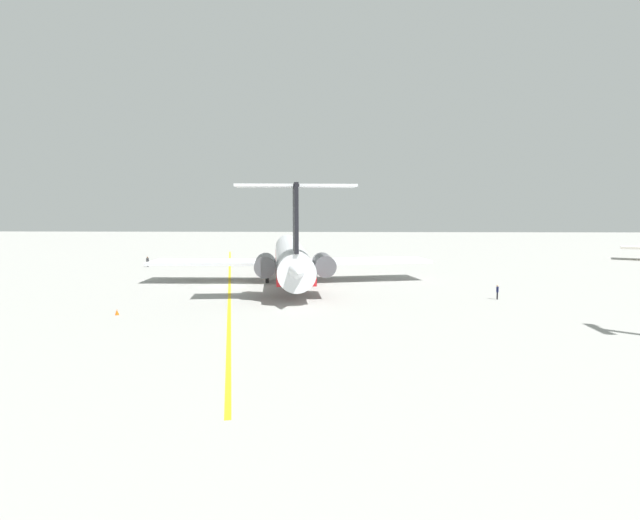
% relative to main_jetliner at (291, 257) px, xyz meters
% --- Properties ---
extents(ground, '(303.40, 303.40, 0.00)m').
position_rel_main_jetliner_xyz_m(ground, '(2.76, -8.07, -3.50)').
color(ground, '#9E9E99').
extents(main_jetliner, '(44.08, 39.00, 12.84)m').
position_rel_main_jetliner_xyz_m(main_jetliner, '(0.00, 0.00, 0.00)').
color(main_jetliner, silver).
rests_on(main_jetliner, ground).
extents(ground_crew_near_nose, '(0.42, 0.27, 1.69)m').
position_rel_main_jetliner_xyz_m(ground_crew_near_nose, '(12.61, 24.20, -2.43)').
color(ground_crew_near_nose, black).
rests_on(ground_crew_near_nose, ground).
extents(ground_crew_near_tail, '(0.29, 0.44, 1.81)m').
position_rel_main_jetliner_xyz_m(ground_crew_near_tail, '(-18.57, -26.41, -2.36)').
color(ground_crew_near_tail, black).
rests_on(ground_crew_near_tail, ground).
extents(safety_cone_nose, '(0.40, 0.40, 0.55)m').
position_rel_main_jetliner_xyz_m(safety_cone_nose, '(-25.74, 12.31, -3.23)').
color(safety_cone_nose, '#EA590F').
rests_on(safety_cone_nose, ground).
extents(safety_cone_wingtip, '(0.40, 0.40, 0.55)m').
position_rel_main_jetliner_xyz_m(safety_cone_wingtip, '(22.76, -14.84, -3.23)').
color(safety_cone_wingtip, '#EA590F').
rests_on(safety_cone_wingtip, ground).
extents(taxiway_centreline, '(98.78, 19.89, 0.01)m').
position_rel_main_jetliner_xyz_m(taxiway_centreline, '(-1.23, -8.76, -3.50)').
color(taxiway_centreline, gold).
rests_on(taxiway_centreline, ground).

